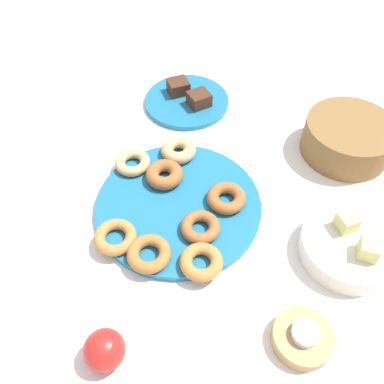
# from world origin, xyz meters

# --- Properties ---
(ground_plane) EXTENTS (2.40, 2.40, 0.00)m
(ground_plane) POSITION_xyz_m (0.00, 0.00, 0.00)
(ground_plane) COLOR white
(donut_plate) EXTENTS (0.36, 0.36, 0.02)m
(donut_plate) POSITION_xyz_m (0.00, 0.00, 0.01)
(donut_plate) COLOR #1E6B93
(donut_plate) RESTS_ON ground_plane
(donut_0) EXTENTS (0.11, 0.11, 0.03)m
(donut_0) POSITION_xyz_m (0.02, 0.10, 0.03)
(donut_0) COLOR #995B2D
(donut_0) RESTS_ON donut_plate
(donut_1) EXTENTS (0.12, 0.12, 0.02)m
(donut_1) POSITION_xyz_m (0.12, -0.08, 0.03)
(donut_1) COLOR #AD6B33
(donut_1) RESTS_ON donut_plate
(donut_2) EXTENTS (0.10, 0.10, 0.02)m
(donut_2) POSITION_xyz_m (0.08, 0.03, 0.03)
(donut_2) COLOR #995B2D
(donut_2) RESTS_ON donut_plate
(donut_3) EXTENTS (0.12, 0.12, 0.03)m
(donut_3) POSITION_xyz_m (-0.07, -0.02, 0.03)
(donut_3) COLOR #995B2D
(donut_3) RESTS_ON donut_plate
(donut_4) EXTENTS (0.11, 0.11, 0.02)m
(donut_4) POSITION_xyz_m (-0.13, -0.09, 0.03)
(donut_4) COLOR tan
(donut_4) RESTS_ON donut_plate
(donut_5) EXTENTS (0.12, 0.12, 0.02)m
(donut_5) POSITION_xyz_m (0.07, -0.14, 0.03)
(donut_5) COLOR #BC7A3D
(donut_5) RESTS_ON donut_plate
(donut_6) EXTENTS (0.10, 0.10, 0.03)m
(donut_6) POSITION_xyz_m (-0.14, 0.02, 0.03)
(donut_6) COLOR tan
(donut_6) RESTS_ON donut_plate
(donut_7) EXTENTS (0.11, 0.11, 0.02)m
(donut_7) POSITION_xyz_m (0.16, 0.02, 0.03)
(donut_7) COLOR #BC7A3D
(donut_7) RESTS_ON donut_plate
(cake_plate) EXTENTS (0.23, 0.23, 0.01)m
(cake_plate) POSITION_xyz_m (-0.35, 0.08, 0.01)
(cake_plate) COLOR #1E6B93
(cake_plate) RESTS_ON ground_plane
(brownie_near) EXTENTS (0.06, 0.06, 0.04)m
(brownie_near) POSITION_xyz_m (-0.39, 0.06, 0.03)
(brownie_near) COLOR #472819
(brownie_near) RESTS_ON cake_plate
(brownie_far) EXTENTS (0.06, 0.07, 0.04)m
(brownie_far) POSITION_xyz_m (-0.32, 0.11, 0.03)
(brownie_far) COLOR #472819
(brownie_far) RESTS_ON cake_plate
(candle_holder) EXTENTS (0.10, 0.10, 0.03)m
(candle_holder) POSITION_xyz_m (0.32, 0.16, 0.01)
(candle_holder) COLOR tan
(candle_holder) RESTS_ON ground_plane
(tealight) EXTENTS (0.05, 0.05, 0.01)m
(tealight) POSITION_xyz_m (0.32, 0.16, 0.04)
(tealight) COLOR silver
(tealight) RESTS_ON candle_holder
(basket) EXTENTS (0.26, 0.26, 0.08)m
(basket) POSITION_xyz_m (-0.10, 0.42, 0.04)
(basket) COLOR brown
(basket) RESTS_ON ground_plane
(fruit_bowl) EXTENTS (0.19, 0.19, 0.04)m
(fruit_bowl) POSITION_xyz_m (0.17, 0.31, 0.02)
(fruit_bowl) COLOR silver
(fruit_bowl) RESTS_ON ground_plane
(melon_chunk_left) EXTENTS (0.04, 0.04, 0.04)m
(melon_chunk_left) POSITION_xyz_m (0.14, 0.31, 0.06)
(melon_chunk_left) COLOR #DBD67A
(melon_chunk_left) RESTS_ON fruit_bowl
(melon_chunk_right) EXTENTS (0.05, 0.05, 0.04)m
(melon_chunk_right) POSITION_xyz_m (0.21, 0.32, 0.06)
(melon_chunk_right) COLOR #DBD67A
(melon_chunk_right) RESTS_ON fruit_bowl
(apple) EXTENTS (0.07, 0.07, 0.07)m
(apple) POSITION_xyz_m (0.29, -0.17, 0.03)
(apple) COLOR red
(apple) RESTS_ON ground_plane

